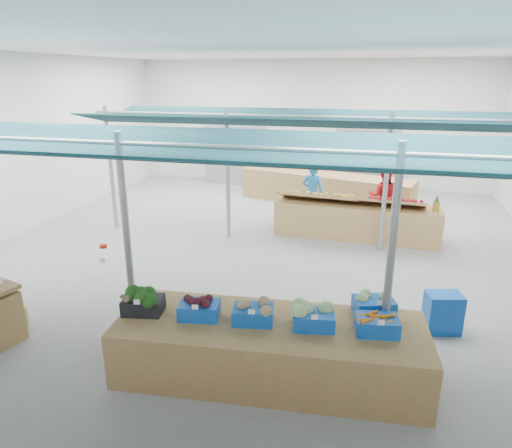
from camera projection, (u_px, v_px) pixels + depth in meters
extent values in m
plane|color=slate|center=(265.00, 248.00, 10.20)|extent=(13.00, 13.00, 0.00)
plane|color=silver|center=(266.00, 47.00, 8.89)|extent=(13.00, 13.00, 0.00)
plane|color=silver|center=(309.00, 124.00, 15.52)|extent=(12.00, 0.00, 12.00)
plane|color=silver|center=(23.00, 144.00, 10.98)|extent=(0.00, 13.00, 13.00)
cylinder|color=gray|center=(111.00, 169.00, 11.15)|extent=(0.10, 0.10, 3.00)
cylinder|color=gray|center=(127.00, 241.00, 6.29)|extent=(0.10, 0.10, 3.00)
cylinder|color=gray|center=(228.00, 175.00, 10.43)|extent=(0.10, 0.10, 3.00)
cylinder|color=gray|center=(390.00, 267.00, 5.46)|extent=(0.10, 0.10, 3.00)
cylinder|color=gray|center=(386.00, 184.00, 9.60)|extent=(0.10, 0.10, 3.00)
cylinder|color=gray|center=(249.00, 148.00, 5.45)|extent=(10.00, 0.06, 0.06)
cylinder|color=gray|center=(305.00, 117.00, 9.59)|extent=(10.00, 0.06, 0.06)
cube|color=black|center=(233.00, 164.00, 4.88)|extent=(9.50, 1.28, 0.30)
cube|color=black|center=(262.00, 146.00, 6.07)|extent=(9.50, 1.28, 0.30)
cube|color=black|center=(300.00, 123.00, 9.02)|extent=(9.50, 1.28, 0.30)
cube|color=black|center=(310.00, 117.00, 10.21)|extent=(9.50, 1.28, 0.30)
cube|color=#B23F33|center=(235.00, 155.00, 16.00)|extent=(2.00, 0.50, 2.00)
cube|color=#B23F33|center=(367.00, 161.00, 14.93)|extent=(2.00, 0.50, 2.00)
cube|color=brown|center=(270.00, 349.00, 5.78)|extent=(3.95, 1.61, 0.75)
cube|color=brown|center=(356.00, 221.00, 10.78)|extent=(3.82, 1.07, 0.81)
cube|color=brown|center=(325.00, 189.00, 13.52)|extent=(5.19, 2.37, 0.92)
cube|color=#104EB7|center=(443.00, 313.00, 6.81)|extent=(0.58, 0.47, 0.61)
imported|color=#1C74BA|center=(312.00, 192.00, 11.96)|extent=(0.57, 0.39, 1.51)
imported|color=maroon|center=(383.00, 196.00, 11.53)|extent=(0.76, 0.61, 1.51)
cube|color=black|center=(143.00, 305.00, 5.90)|extent=(0.55, 0.43, 0.20)
cube|color=white|center=(137.00, 302.00, 5.64)|extent=(0.08, 0.02, 0.06)
cube|color=#104EB7|center=(199.00, 310.00, 5.78)|extent=(0.55, 0.43, 0.20)
cube|color=white|center=(195.00, 307.00, 5.52)|extent=(0.08, 0.02, 0.06)
cube|color=#104EB7|center=(253.00, 315.00, 5.67)|extent=(0.55, 0.43, 0.20)
cube|color=white|center=(251.00, 312.00, 5.41)|extent=(0.08, 0.02, 0.06)
cube|color=#104EB7|center=(314.00, 320.00, 5.55)|extent=(0.55, 0.43, 0.20)
cube|color=white|center=(315.00, 317.00, 5.29)|extent=(0.08, 0.02, 0.06)
cube|color=#104EB7|center=(377.00, 325.00, 5.43)|extent=(0.55, 0.43, 0.20)
cube|color=white|center=(381.00, 323.00, 5.17)|extent=(0.08, 0.02, 0.06)
sphere|color=brown|center=(126.00, 299.00, 5.76)|extent=(0.09, 0.09, 0.09)
sphere|color=brown|center=(122.00, 296.00, 5.74)|extent=(0.06, 0.06, 0.06)
cylinder|color=red|center=(103.00, 246.00, 7.23)|extent=(0.12, 0.12, 0.05)
cube|color=white|center=(103.00, 260.00, 7.24)|extent=(0.10, 0.01, 0.07)
cube|color=#997247|center=(318.00, 197.00, 10.78)|extent=(1.95, 0.85, 0.26)
cube|color=#997247|center=(392.00, 203.00, 10.32)|extent=(1.55, 0.81, 0.26)
cylinder|color=#8C6019|center=(436.00, 206.00, 10.05)|extent=(0.14, 0.14, 0.22)
cone|color=#26661E|center=(437.00, 198.00, 10.00)|extent=(0.12, 0.12, 0.18)
cube|color=#104EB7|center=(374.00, 306.00, 5.88)|extent=(0.59, 0.49, 0.20)
cube|color=white|center=(381.00, 303.00, 5.62)|extent=(0.08, 0.04, 0.06)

